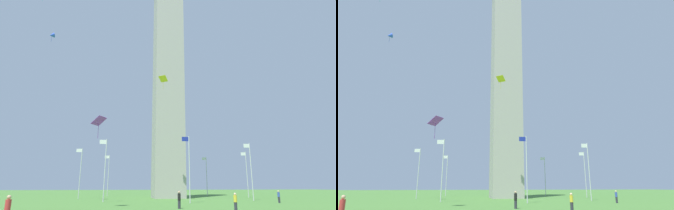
% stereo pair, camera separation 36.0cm
% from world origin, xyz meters
% --- Properties ---
extents(ground_plane, '(260.00, 260.00, 0.00)m').
position_xyz_m(ground_plane, '(0.00, 0.00, 0.00)').
color(ground_plane, '#477A33').
extents(obelisk_monument, '(5.98, 5.98, 54.37)m').
position_xyz_m(obelisk_monument, '(0.00, 0.00, 27.18)').
color(obelisk_monument, '#A8A399').
rests_on(obelisk_monument, ground).
extents(flagpole_n, '(1.12, 0.14, 9.30)m').
position_xyz_m(flagpole_n, '(16.87, 0.00, 5.05)').
color(flagpole_n, silver).
rests_on(flagpole_n, ground).
extents(flagpole_ne, '(1.12, 0.14, 9.30)m').
position_xyz_m(flagpole_ne, '(11.94, 11.89, 5.05)').
color(flagpole_ne, silver).
rests_on(flagpole_ne, ground).
extents(flagpole_e, '(1.12, 0.14, 9.30)m').
position_xyz_m(flagpole_e, '(0.05, 16.81, 5.05)').
color(flagpole_e, silver).
rests_on(flagpole_e, ground).
extents(flagpole_se, '(1.12, 0.14, 9.30)m').
position_xyz_m(flagpole_se, '(-11.84, 11.89, 5.05)').
color(flagpole_se, silver).
rests_on(flagpole_se, ground).
extents(flagpole_s, '(1.12, 0.14, 9.30)m').
position_xyz_m(flagpole_s, '(-16.76, 0.00, 5.05)').
color(flagpole_s, silver).
rests_on(flagpole_s, ground).
extents(flagpole_sw, '(1.12, 0.14, 9.30)m').
position_xyz_m(flagpole_sw, '(-11.84, -11.89, 5.05)').
color(flagpole_sw, silver).
rests_on(flagpole_sw, ground).
extents(flagpole_w, '(1.12, 0.14, 9.30)m').
position_xyz_m(flagpole_w, '(0.05, -16.81, 5.05)').
color(flagpole_w, silver).
rests_on(flagpole_w, ground).
extents(flagpole_nw, '(1.12, 0.14, 9.30)m').
position_xyz_m(flagpole_nw, '(11.94, -11.89, 5.05)').
color(flagpole_nw, silver).
rests_on(flagpole_nw, ground).
extents(person_yellow_shirt, '(0.32, 0.32, 1.65)m').
position_xyz_m(person_yellow_shirt, '(-0.97, 29.91, 0.82)').
color(person_yellow_shirt, '#2D2D38').
rests_on(person_yellow_shirt, ground).
extents(person_blue_shirt, '(0.32, 0.32, 1.66)m').
position_xyz_m(person_blue_shirt, '(-12.48, 18.35, 0.82)').
color(person_blue_shirt, '#2D2D38').
rests_on(person_blue_shirt, ground).
extents(person_black_shirt, '(0.32, 0.32, 1.76)m').
position_xyz_m(person_black_shirt, '(3.61, 26.07, 0.88)').
color(person_black_shirt, '#2D2D38').
rests_on(person_black_shirt, ground).
extents(kite_yellow_diamond, '(1.81, 1.77, 2.33)m').
position_xyz_m(kite_yellow_diamond, '(2.79, 10.39, 20.55)').
color(kite_yellow_diamond, yellow).
extents(kite_blue_delta, '(1.38, 1.29, 1.86)m').
position_xyz_m(kite_blue_delta, '(23.06, 7.41, 28.88)').
color(kite_blue_delta, blue).
extents(kite_purple_diamond, '(1.84, 1.90, 2.50)m').
position_xyz_m(kite_purple_diamond, '(12.50, 23.65, 9.47)').
color(kite_purple_diamond, purple).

